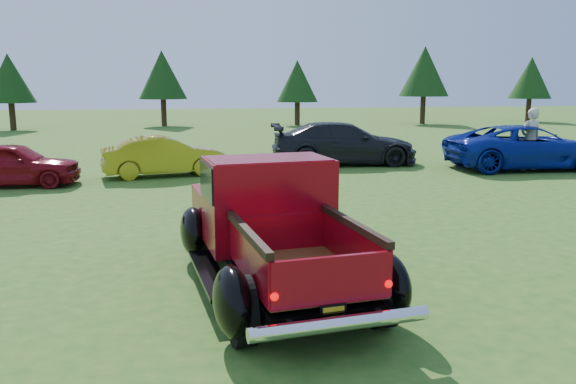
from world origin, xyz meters
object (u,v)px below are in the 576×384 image
(tree_east, at_px, (424,72))
(show_car_grey, at_px, (344,143))
(tree_far_east, at_px, (531,78))
(show_car_yellow, at_px, (164,156))
(tree_west, at_px, (9,78))
(show_car_blue, at_px, (527,147))
(spectator, at_px, (530,139))
(tree_mid_right, at_px, (297,81))
(show_car_red, at_px, (11,164))
(tree_mid_left, at_px, (162,75))
(pickup_truck, at_px, (268,223))

(tree_east, bearing_deg, show_car_grey, -121.12)
(tree_far_east, xyz_separation_m, show_car_yellow, (-26.52, -21.46, -2.65))
(tree_west, height_order, tree_east, tree_east)
(show_car_yellow, height_order, show_car_grey, show_car_grey)
(show_car_grey, distance_m, show_car_blue, 5.93)
(spectator, bearing_deg, tree_mid_right, -87.11)
(tree_far_east, height_order, show_car_red, tree_far_east)
(show_car_yellow, xyz_separation_m, spectator, (11.52, -0.97, 0.39))
(tree_east, bearing_deg, spectator, -105.65)
(tree_mid_left, distance_m, spectator, 25.99)
(pickup_truck, relative_size, show_car_grey, 0.97)
(tree_far_east, bearing_deg, pickup_truck, -128.63)
(tree_mid_left, relative_size, tree_east, 0.93)
(tree_mid_left, xyz_separation_m, show_car_yellow, (0.48, -21.96, -2.78))
(show_car_yellow, bearing_deg, spectator, -105.16)
(show_car_grey, xyz_separation_m, spectator, (5.50, -2.38, 0.27))
(tree_west, bearing_deg, tree_east, 1.06)
(tree_east, xyz_separation_m, spectator, (-6.00, -21.43, -2.66))
(show_car_blue, bearing_deg, tree_far_east, -30.16)
(show_car_yellow, bearing_deg, show_car_blue, -104.25)
(tree_mid_right, relative_size, show_car_red, 1.25)
(tree_mid_right, relative_size, spectator, 2.22)
(tree_mid_left, relative_size, show_car_red, 1.42)
(pickup_truck, relative_size, show_car_blue, 0.94)
(tree_far_east, height_order, show_car_yellow, tree_far_east)
(show_car_blue, bearing_deg, tree_mid_left, 31.65)
(tree_far_east, bearing_deg, spectator, -123.78)
(tree_mid_right, xyz_separation_m, show_car_red, (-12.52, -21.96, -2.37))
(tree_west, bearing_deg, show_car_blue, -44.63)
(tree_west, xyz_separation_m, show_car_yellow, (9.48, -19.96, -2.51))
(show_car_yellow, bearing_deg, tree_mid_left, -9.09)
(show_car_blue, bearing_deg, tree_west, 49.18)
(tree_west, relative_size, tree_far_east, 0.96)
(show_car_yellow, bearing_deg, tree_west, 15.06)
(tree_far_east, distance_m, show_car_grey, 28.78)
(tree_mid_left, height_order, show_car_red, tree_mid_left)
(tree_east, bearing_deg, show_car_red, -135.08)
(tree_far_east, relative_size, spectator, 2.42)
(pickup_truck, height_order, show_car_red, pickup_truck)
(tree_west, xyz_separation_m, tree_mid_left, (9.00, 2.00, 0.27))
(pickup_truck, bearing_deg, tree_far_east, 45.29)
(tree_west, distance_m, show_car_grey, 24.29)
(tree_mid_right, height_order, pickup_truck, tree_mid_right)
(tree_mid_right, bearing_deg, show_car_blue, -82.11)
(pickup_truck, bearing_deg, spectator, 35.35)
(tree_far_east, distance_m, show_car_yellow, 34.22)
(tree_west, xyz_separation_m, tree_far_east, (36.00, 1.50, 0.14))
(show_car_grey, bearing_deg, tree_far_east, -39.76)
(tree_far_east, bearing_deg, show_car_red, -143.65)
(pickup_truck, distance_m, show_car_red, 10.36)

